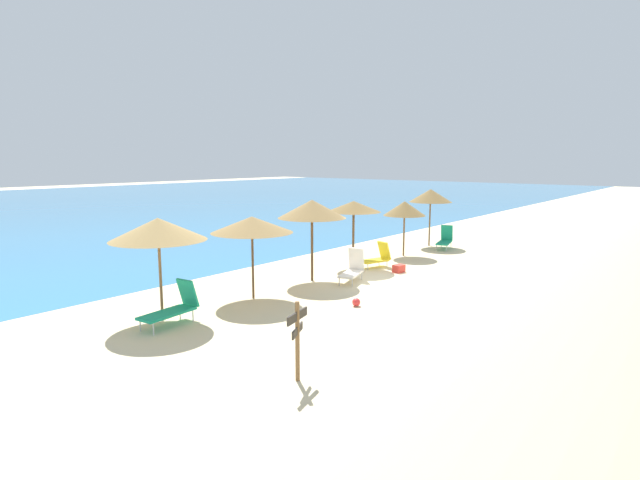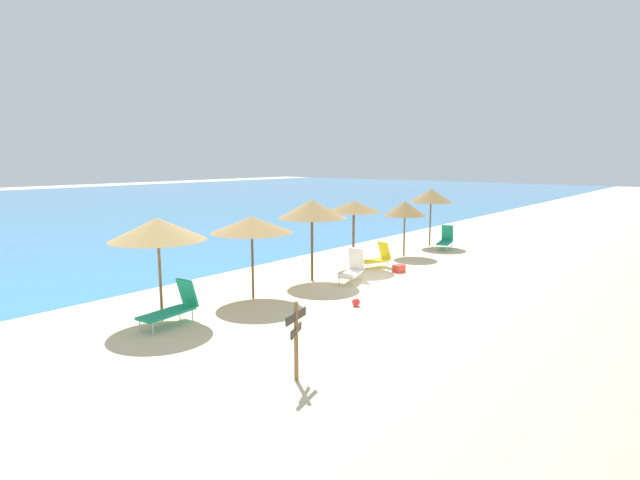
# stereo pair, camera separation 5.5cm
# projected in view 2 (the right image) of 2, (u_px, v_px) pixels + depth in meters

# --- Properties ---
(ground_plane) EXTENTS (160.00, 160.00, 0.00)m
(ground_plane) POSITION_uv_depth(u_px,v_px,m) (391.00, 280.00, 19.03)
(ground_plane) COLOR beige
(dune_ridge) EXTENTS (49.06, 6.87, 1.87)m
(dune_ridge) POSITION_uv_depth(u_px,v_px,m) (635.00, 294.00, 13.56)
(dune_ridge) COLOR #C9B586
(dune_ridge) RESTS_ON ground_plane
(beach_umbrella_0) EXTENTS (2.64, 2.64, 2.89)m
(beach_umbrella_0) POSITION_uv_depth(u_px,v_px,m) (158.00, 229.00, 14.00)
(beach_umbrella_0) COLOR brown
(beach_umbrella_0) RESTS_ON ground_plane
(beach_umbrella_1) EXTENTS (2.62, 2.62, 2.67)m
(beach_umbrella_1) POSITION_uv_depth(u_px,v_px,m) (252.00, 225.00, 16.22)
(beach_umbrella_1) COLOR brown
(beach_umbrella_1) RESTS_ON ground_plane
(beach_umbrella_2) EXTENTS (2.51, 2.51, 3.01)m
(beach_umbrella_2) POSITION_uv_depth(u_px,v_px,m) (312.00, 209.00, 18.61)
(beach_umbrella_2) COLOR brown
(beach_umbrella_2) RESTS_ON ground_plane
(beach_umbrella_3) EXTENTS (2.26, 2.26, 2.76)m
(beach_umbrella_3) POSITION_uv_depth(u_px,v_px,m) (354.00, 207.00, 21.08)
(beach_umbrella_3) COLOR brown
(beach_umbrella_3) RESTS_ON ground_plane
(beach_umbrella_4) EXTENTS (1.94, 1.94, 2.55)m
(beach_umbrella_4) POSITION_uv_depth(u_px,v_px,m) (405.00, 209.00, 23.53)
(beach_umbrella_4) COLOR brown
(beach_umbrella_4) RESTS_ON ground_plane
(beach_umbrella_5) EXTENTS (2.18, 2.18, 2.95)m
(beach_umbrella_5) POSITION_uv_depth(u_px,v_px,m) (431.00, 196.00, 26.26)
(beach_umbrella_5) COLOR brown
(beach_umbrella_5) RESTS_ON ground_plane
(lounge_chair_0) EXTENTS (1.75, 0.79, 1.17)m
(lounge_chair_0) POSITION_uv_depth(u_px,v_px,m) (173.00, 307.00, 13.93)
(lounge_chair_0) COLOR #199972
(lounge_chair_0) RESTS_ON ground_plane
(lounge_chair_1) EXTENTS (1.61, 0.96, 1.14)m
(lounge_chair_1) POSITION_uv_depth(u_px,v_px,m) (445.00, 240.00, 25.73)
(lounge_chair_1) COLOR #199972
(lounge_chair_1) RESTS_ON ground_plane
(lounge_chair_2) EXTENTS (1.44, 0.97, 1.06)m
(lounge_chair_2) POSITION_uv_depth(u_px,v_px,m) (377.00, 257.00, 21.29)
(lounge_chair_2) COLOR yellow
(lounge_chair_2) RESTS_ON ground_plane
(lounge_chair_3) EXTENTS (1.52, 0.97, 1.21)m
(lounge_chair_3) POSITION_uv_depth(u_px,v_px,m) (353.00, 269.00, 18.81)
(lounge_chair_3) COLOR white
(lounge_chair_3) RESTS_ON ground_plane
(wooden_signpost) EXTENTS (0.82, 0.35, 1.66)m
(wooden_signpost) POSITION_uv_depth(u_px,v_px,m) (296.00, 334.00, 10.29)
(wooden_signpost) COLOR brown
(wooden_signpost) RESTS_ON ground_plane
(beach_ball) EXTENTS (0.25, 0.25, 0.25)m
(beach_ball) POSITION_uv_depth(u_px,v_px,m) (356.00, 302.00, 15.68)
(beach_ball) COLOR red
(beach_ball) RESTS_ON ground_plane
(cooler_box) EXTENTS (0.49, 0.40, 0.30)m
(cooler_box) POSITION_uv_depth(u_px,v_px,m) (399.00, 269.00, 20.37)
(cooler_box) COLOR red
(cooler_box) RESTS_ON ground_plane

